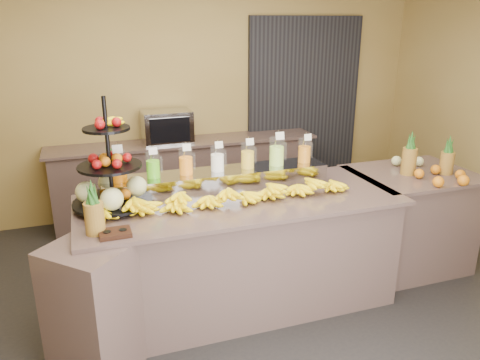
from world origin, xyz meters
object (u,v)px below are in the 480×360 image
fruit_stand (116,180)px  right_fruit_pile (433,169)px  pitcher_tray (218,180)px  oven_warmer (167,127)px  condiment_caddy (115,233)px  banana_heap (226,193)px

fruit_stand → right_fruit_pile: fruit_stand is taller
pitcher_tray → oven_warmer: size_ratio=3.41×
oven_warmer → condiment_caddy: bearing=-109.1°
banana_heap → pitcher_tray: bearing=84.7°
banana_heap → right_fruit_pile: size_ratio=4.37×
pitcher_tray → banana_heap: (-0.03, -0.32, -0.00)m
condiment_caddy → right_fruit_pile: size_ratio=0.44×
fruit_stand → oven_warmer: size_ratio=1.51×
right_fruit_pile → banana_heap: bearing=179.2°
banana_heap → condiment_caddy: (-0.85, -0.32, -0.06)m
oven_warmer → pitcher_tray: bearing=-87.0°
condiment_caddy → oven_warmer: size_ratio=0.37×
pitcher_tray → fruit_stand: bearing=-169.6°
banana_heap → fruit_stand: size_ratio=2.43×
pitcher_tray → oven_warmer: (-0.11, 1.67, 0.11)m
fruit_stand → right_fruit_pile: size_ratio=1.80×
banana_heap → fruit_stand: fruit_stand is taller
pitcher_tray → condiment_caddy: (-0.88, -0.65, -0.06)m
fruit_stand → right_fruit_pile: bearing=-16.6°
banana_heap → right_fruit_pile: 1.90m
condiment_caddy → right_fruit_pile: right_fruit_pile is taller
pitcher_tray → fruit_stand: (-0.81, -0.15, 0.14)m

